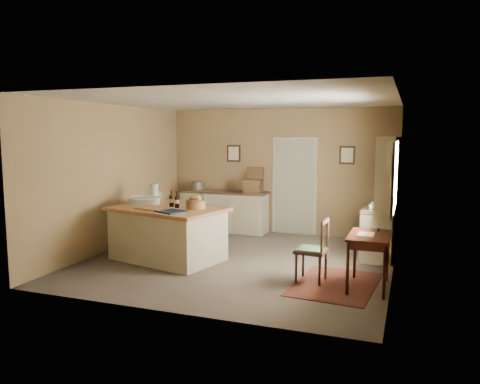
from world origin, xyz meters
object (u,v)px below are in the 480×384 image
(writing_desk, at_px, (369,241))
(desk_chair, at_px, (311,251))
(work_island, at_px, (167,232))
(shelving_unit, at_px, (391,192))
(right_cabinet, at_px, (377,233))
(sideboard, at_px, (225,210))

(writing_desk, bearing_deg, desk_chair, 178.73)
(work_island, height_order, desk_chair, work_island)
(desk_chair, height_order, shelving_unit, shelving_unit)
(writing_desk, bearing_deg, shelving_unit, 86.77)
(right_cabinet, bearing_deg, shelving_unit, 81.70)
(sideboard, bearing_deg, work_island, -90.40)
(desk_chair, xyz_separation_m, right_cabinet, (0.81, 1.66, -0.00))
(work_island, relative_size, writing_desk, 2.34)
(writing_desk, xyz_separation_m, shelving_unit, (0.15, 2.74, 0.37))
(desk_chair, bearing_deg, right_cabinet, 68.09)
(writing_desk, bearing_deg, work_island, 173.72)
(sideboard, distance_m, shelving_unit, 3.57)
(sideboard, height_order, writing_desk, sideboard)
(desk_chair, bearing_deg, shelving_unit, 74.62)
(sideboard, height_order, desk_chair, sideboard)
(shelving_unit, bearing_deg, right_cabinet, -98.30)
(shelving_unit, bearing_deg, work_island, -146.25)
(desk_chair, bearing_deg, work_island, 176.37)
(sideboard, bearing_deg, right_cabinet, -20.54)
(right_cabinet, distance_m, shelving_unit, 1.22)
(work_island, bearing_deg, sideboard, 102.51)
(sideboard, bearing_deg, writing_desk, -41.11)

